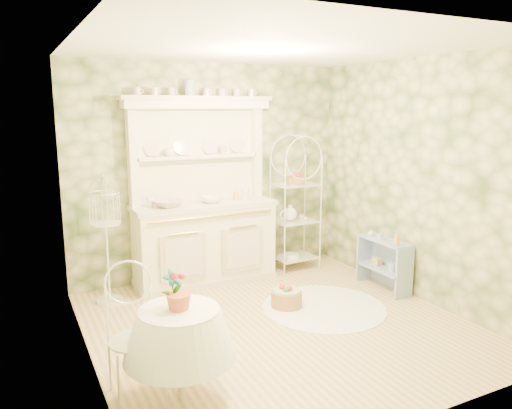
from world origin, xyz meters
name	(u,v)px	position (x,y,z in m)	size (l,w,h in m)	color
floor	(278,325)	(0.00, 0.00, 0.00)	(3.60, 3.60, 0.00)	#D6BA82
ceiling	(281,46)	(0.00, 0.00, 2.70)	(3.60, 3.60, 0.00)	white
wall_left	(83,210)	(-1.80, 0.00, 1.35)	(3.60, 3.60, 0.00)	beige
wall_right	(420,181)	(1.80, 0.00, 1.35)	(3.60, 3.60, 0.00)	beige
wall_back	(210,172)	(0.00, 1.80, 1.35)	(3.60, 3.60, 0.00)	beige
wall_front	(417,236)	(0.00, -1.80, 1.35)	(3.60, 3.60, 0.00)	beige
kitchen_dresser	(204,192)	(-0.20, 1.52, 1.15)	(1.87, 0.61, 2.29)	white
bakers_rack	(295,207)	(1.09, 1.49, 0.85)	(0.53, 0.38, 1.69)	white
side_shelf	(384,264)	(1.63, 0.32, 0.31)	(0.27, 0.73, 0.62)	#87A3C6
round_table	(181,358)	(-1.28, -0.80, 0.33)	(0.60, 0.60, 0.65)	white
cafe_chair	(136,346)	(-1.57, -0.62, 0.41)	(0.37, 0.37, 0.81)	white
birdcage_stand	(107,244)	(-1.40, 1.37, 0.67)	(0.32, 0.32, 1.35)	white
floor_basket	(286,298)	(0.30, 0.36, 0.10)	(0.31, 0.31, 0.20)	#A47845
lace_rug	(324,307)	(0.66, 0.15, 0.01)	(1.35, 1.35, 0.01)	white
bowl_floral	(168,206)	(-0.67, 1.47, 1.02)	(0.34, 0.34, 0.08)	white
bowl_white	(211,202)	(-0.11, 1.49, 1.02)	(0.26, 0.26, 0.08)	white
cup_left	(169,154)	(-0.56, 1.68, 1.61)	(0.12, 0.12, 0.10)	white
cup_right	(223,152)	(0.13, 1.68, 1.61)	(0.11, 0.11, 0.10)	white
potted_geranium	(173,291)	(-1.31, -0.77, 0.85)	(0.15, 0.11, 0.29)	#3F7238
bottle_amber	(396,240)	(1.57, 0.07, 0.68)	(0.07, 0.07, 0.17)	gold
bottle_blue	(381,236)	(1.58, 0.35, 0.65)	(0.05, 0.05, 0.11)	#95ACC3
bottle_glass	(371,233)	(1.58, 0.53, 0.65)	(0.07, 0.07, 0.09)	silver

